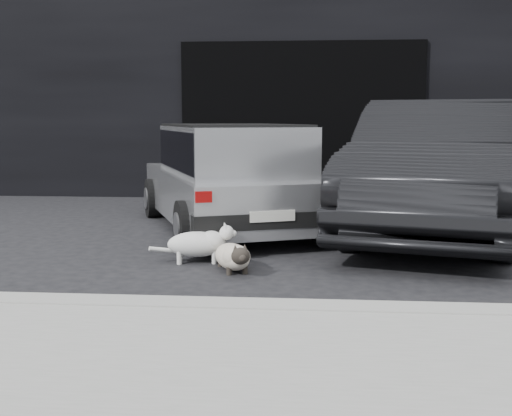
# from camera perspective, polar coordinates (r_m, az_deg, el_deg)

# --- Properties ---
(ground) EXTENTS (80.00, 80.00, 0.00)m
(ground) POSITION_cam_1_polar(r_m,az_deg,el_deg) (6.98, -4.69, -3.18)
(ground) COLOR black
(ground) RESTS_ON ground
(building_facade) EXTENTS (34.00, 4.00, 5.00)m
(building_facade) POSITION_cam_1_polar(r_m,az_deg,el_deg) (12.81, 4.25, 13.11)
(building_facade) COLOR black
(building_facade) RESTS_ON ground
(garage_opening) EXTENTS (4.00, 0.10, 2.60)m
(garage_opening) POSITION_cam_1_polar(r_m,az_deg,el_deg) (10.75, 4.08, 7.70)
(garage_opening) COLOR black
(garage_opening) RESTS_ON ground
(curb) EXTENTS (18.00, 0.25, 0.12)m
(curb) POSITION_cam_1_polar(r_m,az_deg,el_deg) (4.35, 2.80, -9.23)
(curb) COLOR gray
(curb) RESTS_ON ground
(sidewalk) EXTENTS (18.00, 2.20, 0.11)m
(sidewalk) POSITION_cam_1_polar(r_m,az_deg,el_deg) (3.23, 2.03, -15.61)
(sidewalk) COLOR gray
(sidewalk) RESTS_ON ground
(silver_hatchback) EXTENTS (2.72, 3.80, 1.28)m
(silver_hatchback) POSITION_cam_1_polar(r_m,az_deg,el_deg) (7.75, -2.34, 3.17)
(silver_hatchback) COLOR #A8AAAD
(silver_hatchback) RESTS_ON ground
(second_car) EXTENTS (2.84, 5.02, 1.57)m
(second_car) POSITION_cam_1_polar(r_m,az_deg,el_deg) (7.76, 15.84, 3.50)
(second_car) COLOR black
(second_car) RESTS_ON ground
(cat_siamese) EXTENTS (0.47, 0.80, 0.30)m
(cat_siamese) POSITION_cam_1_polar(r_m,az_deg,el_deg) (5.69, -1.99, -4.34)
(cat_siamese) COLOR beige
(cat_siamese) RESTS_ON ground
(cat_white) EXTENTS (0.81, 0.35, 0.38)m
(cat_white) POSITION_cam_1_polar(r_m,az_deg,el_deg) (6.05, -4.92, -3.12)
(cat_white) COLOR silver
(cat_white) RESTS_ON ground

